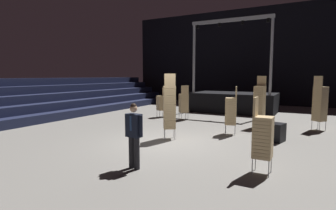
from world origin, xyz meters
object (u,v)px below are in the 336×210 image
at_px(chair_stack_rear_left, 259,102).
at_px(chair_stack_rear_right, 320,103).
at_px(stage_riser, 234,101).
at_px(equipment_road_case, 271,132).
at_px(man_with_tie, 134,132).
at_px(chair_stack_mid_left, 231,110).
at_px(chair_stack_mid_centre, 263,136).
at_px(chair_stack_front_right, 169,107).
at_px(chair_stack_front_left, 184,103).
at_px(chair_stack_mid_right, 161,102).

bearing_deg(chair_stack_rear_left, chair_stack_rear_right, -155.64).
relative_size(stage_riser, equipment_road_case, 6.50).
height_order(stage_riser, man_with_tie, stage_riser).
bearing_deg(chair_stack_rear_left, chair_stack_mid_left, 78.52).
bearing_deg(chair_stack_mid_centre, man_with_tie, -66.94).
bearing_deg(man_with_tie, chair_stack_front_right, -70.29).
bearing_deg(man_with_tie, stage_riser, -80.17).
xyz_separation_m(chair_stack_mid_left, equipment_road_case, (1.61, -0.37, -0.65)).
height_order(stage_riser, chair_stack_front_right, stage_riser).
height_order(man_with_tie, chair_stack_front_right, chair_stack_front_right).
height_order(chair_stack_front_left, chair_stack_front_right, chair_stack_front_right).
relative_size(stage_riser, chair_stack_front_left, 3.11).
distance_m(chair_stack_mid_centre, chair_stack_rear_left, 6.21).
xyz_separation_m(man_with_tie, chair_stack_rear_left, (1.84, 7.30, 0.23)).
distance_m(chair_stack_mid_right, equipment_road_case, 7.10).
xyz_separation_m(chair_stack_front_left, chair_stack_mid_right, (-1.55, 0.26, -0.08)).
distance_m(chair_stack_mid_left, chair_stack_mid_centre, 4.47).
relative_size(chair_stack_mid_right, chair_stack_rear_right, 0.72).
xyz_separation_m(man_with_tie, chair_stack_mid_right, (-3.72, 7.90, -0.10)).
height_order(chair_stack_front_right, chair_stack_mid_right, chair_stack_front_right).
distance_m(chair_stack_mid_left, chair_stack_mid_right, 5.47).
bearing_deg(chair_stack_front_left, chair_stack_mid_left, -80.14).
bearing_deg(chair_stack_mid_right, chair_stack_mid_left, -173.58).
bearing_deg(chair_stack_front_right, chair_stack_mid_left, 13.28).
bearing_deg(chair_stack_mid_centre, chair_stack_rear_right, 169.84).
relative_size(man_with_tie, equipment_road_case, 1.89).
bearing_deg(chair_stack_rear_left, chair_stack_front_left, 4.28).
bearing_deg(stage_riser, chair_stack_front_left, -108.93).
xyz_separation_m(stage_riser, man_with_tie, (0.60, -12.21, 0.24)).
relative_size(stage_riser, man_with_tie, 3.44).
relative_size(chair_stack_front_right, chair_stack_mid_centre, 1.32).
bearing_deg(stage_riser, chair_stack_mid_centre, -72.08).
bearing_deg(chair_stack_rear_right, chair_stack_mid_centre, -61.86).
relative_size(man_with_tie, chair_stack_rear_left, 0.71).
height_order(chair_stack_front_left, equipment_road_case, chair_stack_front_left).
bearing_deg(stage_riser, chair_stack_front_right, -90.97).
xyz_separation_m(chair_stack_front_left, chair_stack_rear_left, (4.01, -0.33, 0.25)).
relative_size(chair_stack_front_right, chair_stack_rear_left, 1.04).
height_order(stage_riser, chair_stack_mid_left, stage_riser).
xyz_separation_m(chair_stack_front_right, equipment_road_case, (3.44, 1.54, -0.90)).
bearing_deg(equipment_road_case, chair_stack_front_left, 150.50).
xyz_separation_m(stage_riser, chair_stack_front_right, (-0.15, -8.86, 0.52)).
distance_m(chair_stack_mid_left, chair_stack_rear_right, 4.20).
relative_size(chair_stack_mid_centre, chair_stack_rear_left, 0.79).
bearing_deg(chair_stack_front_left, chair_stack_mid_right, 126.54).
xyz_separation_m(stage_riser, chair_stack_front_left, (-1.57, -4.57, 0.22)).
bearing_deg(chair_stack_rear_right, stage_riser, 178.24).
distance_m(chair_stack_mid_right, chair_stack_mid_centre, 9.45).
distance_m(man_with_tie, chair_stack_front_right, 3.44).
relative_size(chair_stack_front_right, equipment_road_case, 2.75).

